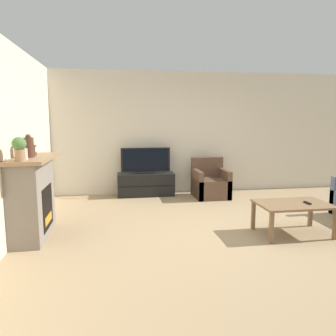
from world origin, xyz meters
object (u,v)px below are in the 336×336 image
at_px(potted_plant, 19,147).
at_px(armchair, 210,184).
at_px(mantel_vase_centre_left, 29,147).
at_px(mantel_vase_left, 23,154).
at_px(tv_stand, 146,184).
at_px(tv, 146,161).
at_px(mantel_clock, 33,150).
at_px(coffee_table, 293,207).
at_px(remote, 307,203).
at_px(fireplace, 32,196).

relative_size(potted_plant, armchair, 0.36).
height_order(potted_plant, armchair, potted_plant).
distance_m(mantel_vase_centre_left, potted_plant, 0.43).
bearing_deg(mantel_vase_left, tv_stand, 56.12).
distance_m(tv, armchair, 1.47).
height_order(mantel_clock, coffee_table, mantel_clock).
distance_m(mantel_clock, coffee_table, 3.80).
bearing_deg(potted_plant, tv_stand, 57.61).
bearing_deg(tv_stand, remote, -53.75).
xyz_separation_m(potted_plant, remote, (3.85, -0.01, -0.84)).
height_order(tv_stand, tv, tv).
bearing_deg(fireplace, tv, 51.73).
distance_m(mantel_vase_left, remote, 3.92).
bearing_deg(armchair, coffee_table, -78.01).
relative_size(mantel_vase_left, mantel_vase_centre_left, 0.58).
xyz_separation_m(mantel_vase_centre_left, coffee_table, (3.66, -0.40, -0.88)).
xyz_separation_m(mantel_vase_left, coffee_table, (3.66, -0.12, -0.82)).
relative_size(tv_stand, coffee_table, 1.20).
bearing_deg(mantel_clock, mantel_vase_left, -90.09).
relative_size(armchair, coffee_table, 0.81).
xyz_separation_m(fireplace, mantel_vase_centre_left, (0.02, -0.09, 0.71)).
relative_size(mantel_clock, tv_stand, 0.12).
height_order(mantel_clock, potted_plant, potted_plant).
distance_m(armchair, remote, 2.61).
height_order(mantel_vase_centre_left, mantel_clock, mantel_vase_centre_left).
xyz_separation_m(tv_stand, coffee_table, (1.88, -2.77, 0.16)).
bearing_deg(mantel_vase_left, mantel_clock, 89.91).
height_order(fireplace, mantel_clock, mantel_clock).
bearing_deg(mantel_vase_centre_left, tv, 53.10).
bearing_deg(mantel_vase_left, tv, 56.10).
xyz_separation_m(tv_stand, tv, (-0.00, -0.00, 0.51)).
height_order(potted_plant, remote, potted_plant).
height_order(mantel_vase_centre_left, tv, mantel_vase_centre_left).
bearing_deg(mantel_vase_centre_left, mantel_clock, 89.80).
bearing_deg(mantel_vase_centre_left, tv_stand, 53.12).
bearing_deg(mantel_clock, fireplace, -98.12).
relative_size(mantel_clock, remote, 1.00).
bearing_deg(potted_plant, coffee_table, 0.57).
height_order(mantel_clock, tv, mantel_clock).
height_order(tv, remote, tv).
bearing_deg(mantel_vase_centre_left, potted_plant, -90.00).
bearing_deg(tv, tv_stand, 90.00).
distance_m(fireplace, armchair, 3.73).
bearing_deg(mantel_vase_left, armchair, 36.62).
xyz_separation_m(tv, coffee_table, (1.88, -2.77, -0.35)).
xyz_separation_m(mantel_clock, tv, (1.78, 2.15, -0.47)).
bearing_deg(remote, potted_plant, 179.91).
distance_m(tv_stand, armchair, 1.40).
relative_size(mantel_vase_left, coffee_table, 0.18).
xyz_separation_m(tv_stand, armchair, (1.36, -0.32, 0.03)).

